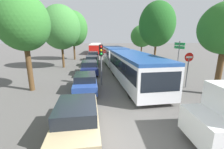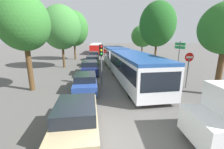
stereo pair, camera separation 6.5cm
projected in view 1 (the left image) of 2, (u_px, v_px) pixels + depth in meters
ground_plane at (120, 143)px, 5.80m from camera, size 200.00×200.00×0.00m
articulated_bus at (123, 60)px, 16.48m from camera, size 4.04×17.73×2.61m
city_bus_rear at (96, 48)px, 39.00m from camera, size 2.81×11.18×2.39m
queued_car_tan at (77, 118)px, 6.18m from camera, size 1.98×4.16×1.41m
queued_car_blue at (86, 82)px, 11.26m from camera, size 1.88×3.97×1.35m
queued_car_navy at (89, 67)px, 16.57m from camera, size 2.03×4.28×1.45m
queued_car_green at (92, 61)px, 21.55m from camera, size 1.94×4.09×1.39m
queued_car_silver at (93, 56)px, 26.87m from camera, size 2.09×4.40×1.49m
traffic_light at (101, 56)px, 12.21m from camera, size 0.33×0.37×3.40m
no_entry_sign at (188, 65)px, 11.74m from camera, size 0.70×0.08×2.82m
direction_sign_post at (179, 51)px, 15.48m from camera, size 0.42×1.37×3.60m
tree_left_mid at (23, 23)px, 10.37m from camera, size 3.58×3.58×6.94m
tree_left_far at (61, 28)px, 19.05m from camera, size 4.95×4.95×7.93m
tree_left_distant at (73, 30)px, 26.19m from camera, size 5.04×5.04×8.48m
tree_right_mid at (157, 24)px, 20.90m from camera, size 5.01×5.01×8.80m
tree_right_far at (142, 36)px, 29.03m from camera, size 4.38×4.38×6.33m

